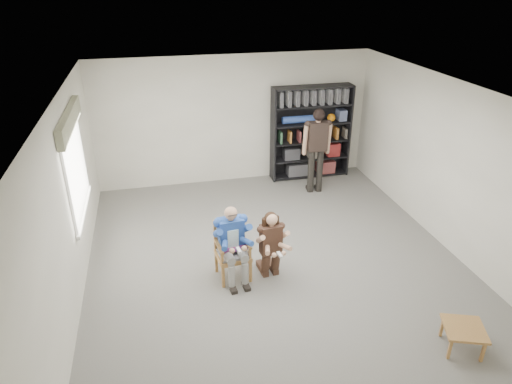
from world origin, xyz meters
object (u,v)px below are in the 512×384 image
object	(u,v)px
kneeling_woman	(271,246)
side_table	(462,338)
bookshelf	(311,133)
standing_man	(317,152)
armchair	(233,251)
seated_man	(232,243)

from	to	relation	value
kneeling_woman	side_table	bearing A→B (deg)	-51.76
kneeling_woman	side_table	xyz separation A→B (m)	(1.95, -2.03, -0.39)
kneeling_woman	bookshelf	distance (m)	4.06
bookshelf	side_table	world-z (taller)	bookshelf
bookshelf	standing_man	bearing A→B (deg)	-100.84
standing_man	side_table	size ratio (longest dim) A/B	3.74
armchair	standing_man	size ratio (longest dim) A/B	0.51
standing_man	side_table	world-z (taller)	standing_man
side_table	kneeling_woman	bearing A→B (deg)	133.86
bookshelf	side_table	size ratio (longest dim) A/B	4.30
kneeling_woman	standing_man	size ratio (longest dim) A/B	0.61
kneeling_woman	bookshelf	size ratio (longest dim) A/B	0.53
kneeling_woman	side_table	distance (m)	2.84
kneeling_woman	standing_man	world-z (taller)	standing_man
side_table	armchair	bearing A→B (deg)	139.65
armchair	standing_man	bearing A→B (deg)	43.33
armchair	kneeling_woman	xyz separation A→B (m)	(0.58, -0.12, 0.09)
armchair	standing_man	xyz separation A→B (m)	(2.29, 2.63, 0.44)
kneeling_woman	standing_man	xyz separation A→B (m)	(1.71, 2.75, 0.36)
standing_man	armchair	bearing A→B (deg)	-126.97
seated_man	bookshelf	size ratio (longest dim) A/B	0.58
armchair	standing_man	distance (m)	3.52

